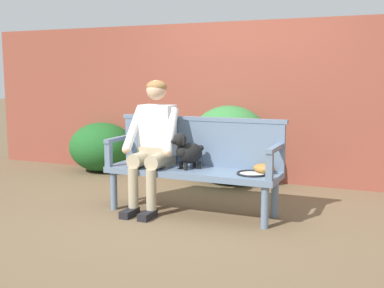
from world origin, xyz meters
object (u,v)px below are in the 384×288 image
at_px(person_seated, 154,140).
at_px(baseball_glove, 264,168).
at_px(garden_bench, 192,175).
at_px(dog_on_bench, 187,151).
at_px(tennis_racket, 254,173).

bearing_deg(person_seated, baseball_glove, 5.26).
xyz_separation_m(garden_bench, dog_on_bench, (-0.04, -0.02, 0.24)).
relative_size(person_seated, baseball_glove, 5.99).
xyz_separation_m(dog_on_bench, baseball_glove, (0.75, 0.11, -0.14)).
height_order(person_seated, baseball_glove, person_seated).
xyz_separation_m(dog_on_bench, tennis_racket, (0.67, 0.03, -0.17)).
distance_m(dog_on_bench, tennis_racket, 0.69).
distance_m(person_seated, baseball_glove, 1.15).
relative_size(garden_bench, tennis_racket, 2.99).
bearing_deg(baseball_glove, dog_on_bench, -151.58).
distance_m(person_seated, tennis_racket, 1.07).
height_order(dog_on_bench, baseball_glove, dog_on_bench).
xyz_separation_m(garden_bench, person_seated, (-0.41, -0.01, 0.33)).
bearing_deg(person_seated, tennis_racket, 1.21).
relative_size(tennis_racket, baseball_glove, 2.65).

